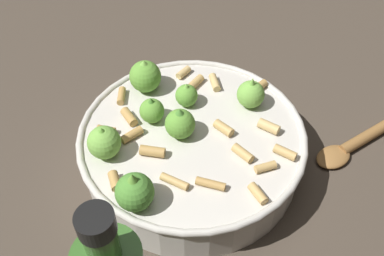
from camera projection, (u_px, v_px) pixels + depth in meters
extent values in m
plane|color=#42382D|center=(192.00, 163.00, 0.59)|extent=(2.40, 2.40, 0.00)
cylinder|color=beige|center=(192.00, 149.00, 0.57)|extent=(0.28, 0.28, 0.06)
torus|color=beige|center=(192.00, 133.00, 0.55)|extent=(0.29, 0.29, 0.01)
sphere|color=#609E38|center=(145.00, 76.00, 0.59)|extent=(0.04, 0.04, 0.04)
cone|color=#75B247|center=(144.00, 65.00, 0.57)|extent=(0.02, 0.02, 0.01)
sphere|color=#609E38|center=(180.00, 124.00, 0.53)|extent=(0.04, 0.04, 0.04)
cone|color=#4C8933|center=(180.00, 113.00, 0.52)|extent=(0.02, 0.02, 0.01)
sphere|color=#609E38|center=(187.00, 95.00, 0.57)|extent=(0.03, 0.03, 0.03)
cone|color=#75B247|center=(186.00, 87.00, 0.56)|extent=(0.01, 0.01, 0.01)
sphere|color=#609E38|center=(152.00, 111.00, 0.55)|extent=(0.03, 0.03, 0.03)
cone|color=#4C8933|center=(151.00, 102.00, 0.54)|extent=(0.01, 0.01, 0.01)
sphere|color=#75B247|center=(104.00, 142.00, 0.51)|extent=(0.04, 0.04, 0.04)
cone|color=#609E38|center=(102.00, 132.00, 0.50)|extent=(0.02, 0.02, 0.01)
sphere|color=#4C8933|center=(135.00, 192.00, 0.46)|extent=(0.04, 0.04, 0.04)
cone|color=#609E38|center=(133.00, 180.00, 0.45)|extent=(0.02, 0.02, 0.02)
sphere|color=#75B247|center=(251.00, 94.00, 0.57)|extent=(0.04, 0.04, 0.04)
cone|color=#75B247|center=(252.00, 83.00, 0.55)|extent=(0.01, 0.01, 0.02)
cylinder|color=tan|center=(106.00, 130.00, 0.54)|extent=(0.02, 0.02, 0.01)
cylinder|color=tan|center=(215.00, 82.00, 0.60)|extent=(0.03, 0.02, 0.01)
cylinder|color=tan|center=(285.00, 152.00, 0.52)|extent=(0.03, 0.02, 0.01)
cylinder|color=tan|center=(129.00, 117.00, 0.56)|extent=(0.03, 0.02, 0.01)
cylinder|color=tan|center=(210.00, 184.00, 0.49)|extent=(0.03, 0.03, 0.01)
cylinder|color=tan|center=(258.00, 193.00, 0.48)|extent=(0.03, 0.02, 0.01)
cylinder|color=tan|center=(269.00, 127.00, 0.55)|extent=(0.03, 0.02, 0.01)
cylinder|color=tan|center=(265.00, 167.00, 0.50)|extent=(0.02, 0.03, 0.01)
cylinder|color=tan|center=(121.00, 96.00, 0.59)|extent=(0.03, 0.03, 0.01)
cylinder|color=tan|center=(132.00, 135.00, 0.54)|extent=(0.01, 0.03, 0.01)
cylinder|color=tan|center=(243.00, 153.00, 0.52)|extent=(0.03, 0.01, 0.01)
cylinder|color=tan|center=(224.00, 128.00, 0.54)|extent=(0.03, 0.01, 0.01)
cylinder|color=tan|center=(183.00, 73.00, 0.62)|extent=(0.01, 0.02, 0.01)
cylinder|color=tan|center=(152.00, 151.00, 0.52)|extent=(0.03, 0.03, 0.01)
cylinder|color=tan|center=(115.00, 181.00, 0.49)|extent=(0.03, 0.02, 0.01)
cylinder|color=tan|center=(174.00, 181.00, 0.49)|extent=(0.04, 0.02, 0.01)
cylinder|color=tan|center=(196.00, 82.00, 0.60)|extent=(0.02, 0.03, 0.01)
cylinder|color=tan|center=(258.00, 86.00, 0.60)|extent=(0.01, 0.03, 0.01)
cylinder|color=#336023|center=(102.00, 243.00, 0.30)|extent=(0.02, 0.02, 0.04)
cylinder|color=black|center=(96.00, 223.00, 0.28)|extent=(0.03, 0.03, 0.02)
ellipsoid|color=olive|center=(333.00, 157.00, 0.59)|extent=(0.04, 0.06, 0.01)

